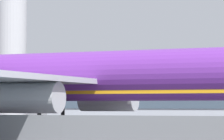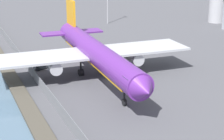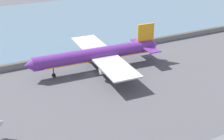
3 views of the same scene
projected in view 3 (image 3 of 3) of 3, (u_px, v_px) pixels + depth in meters
ground_plane at (91, 74)px, 112.05m from camera, size 500.00×500.00×0.00m
waterfront_lagoon at (40, 23)px, 169.48m from camera, size 320.00×98.00×0.01m
shoreline_seawall at (72, 54)px, 128.53m from camera, size 320.00×3.00×0.50m
perimeter_fence at (75, 56)px, 124.49m from camera, size 280.00×0.10×2.35m
cargo_jet_purple at (98, 55)px, 113.89m from camera, size 52.19×44.79×15.06m
baggage_tug at (112, 53)px, 128.23m from camera, size 2.65×3.56×1.80m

